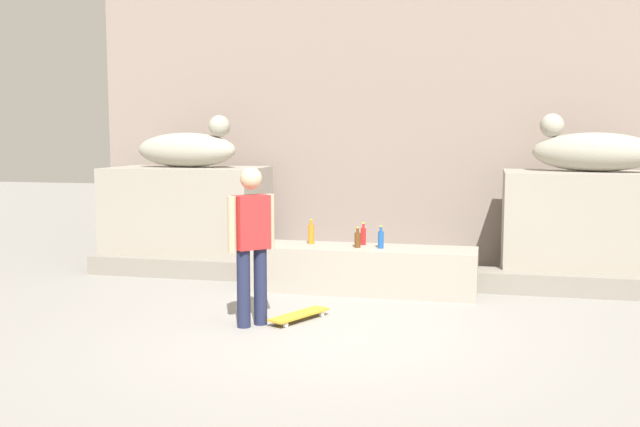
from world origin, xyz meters
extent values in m
plane|color=gray|center=(0.00, 0.00, 0.00)|extent=(40.00, 40.00, 0.00)
cube|color=gray|center=(0.00, 4.65, 3.20)|extent=(9.50, 0.60, 6.39)
cube|color=gray|center=(-2.90, 3.30, 0.76)|extent=(2.29, 1.38, 1.51)
cube|color=gray|center=(2.90, 3.30, 0.76)|extent=(2.29, 1.38, 1.51)
ellipsoid|color=#A19D8C|center=(-2.90, 3.30, 1.77)|extent=(1.64, 0.68, 0.52)
sphere|color=#A19D8C|center=(-2.35, 3.26, 2.13)|extent=(0.32, 0.32, 0.32)
ellipsoid|color=#A19D8C|center=(2.90, 3.30, 1.77)|extent=(1.69, 0.93, 0.52)
sphere|color=#A19D8C|center=(2.36, 3.44, 2.13)|extent=(0.32, 0.32, 0.32)
cube|color=gray|center=(0.00, 2.15, 0.29)|extent=(2.88, 0.76, 0.57)
cylinder|color=#1E233F|center=(-0.92, 0.16, 0.41)|extent=(0.14, 0.14, 0.82)
cylinder|color=#1E233F|center=(-0.78, 0.30, 0.41)|extent=(0.14, 0.14, 0.82)
cube|color=#B22626|center=(-0.85, 0.23, 1.10)|extent=(0.39, 0.40, 0.56)
sphere|color=tan|center=(-0.85, 0.23, 1.55)|extent=(0.23, 0.23, 0.23)
cylinder|color=tan|center=(-1.00, 0.07, 1.09)|extent=(0.09, 0.09, 0.58)
cylinder|color=tan|center=(-0.70, 0.40, 1.09)|extent=(0.09, 0.09, 0.58)
cube|color=gold|center=(-0.42, 0.54, 0.07)|extent=(0.53, 0.81, 0.02)
cylinder|color=white|center=(-0.35, 0.84, 0.03)|extent=(0.05, 0.06, 0.06)
cylinder|color=white|center=(-0.22, 0.78, 0.03)|extent=(0.05, 0.06, 0.06)
cylinder|color=white|center=(-0.61, 0.30, 0.03)|extent=(0.05, 0.06, 0.06)
cylinder|color=white|center=(-0.49, 0.24, 0.03)|extent=(0.05, 0.06, 0.06)
cylinder|color=orange|center=(-0.71, 2.27, 0.70)|extent=(0.08, 0.08, 0.25)
cylinder|color=orange|center=(-0.71, 2.27, 0.86)|extent=(0.04, 0.04, 0.06)
cylinder|color=yellow|center=(-0.71, 2.27, 0.90)|extent=(0.04, 0.04, 0.01)
cylinder|color=red|center=(-0.03, 2.33, 0.68)|extent=(0.07, 0.07, 0.22)
cylinder|color=red|center=(-0.03, 2.33, 0.82)|extent=(0.03, 0.03, 0.06)
cylinder|color=yellow|center=(-0.03, 2.33, 0.86)|extent=(0.04, 0.04, 0.01)
cylinder|color=#593314|center=(-0.06, 2.09, 0.67)|extent=(0.08, 0.08, 0.19)
cylinder|color=#593314|center=(-0.06, 2.09, 0.79)|extent=(0.04, 0.04, 0.06)
cylinder|color=yellow|center=(-0.06, 2.09, 0.83)|extent=(0.04, 0.04, 0.01)
cylinder|color=#194C99|center=(0.24, 2.10, 0.68)|extent=(0.07, 0.07, 0.21)
cylinder|color=#194C99|center=(0.24, 2.10, 0.82)|extent=(0.03, 0.03, 0.06)
cylinder|color=yellow|center=(0.24, 2.10, 0.85)|extent=(0.04, 0.04, 0.01)
cube|color=gray|center=(0.00, 2.60, 0.13)|extent=(8.09, 0.50, 0.26)
camera|label=1|loc=(1.53, -6.84, 2.00)|focal=40.49mm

